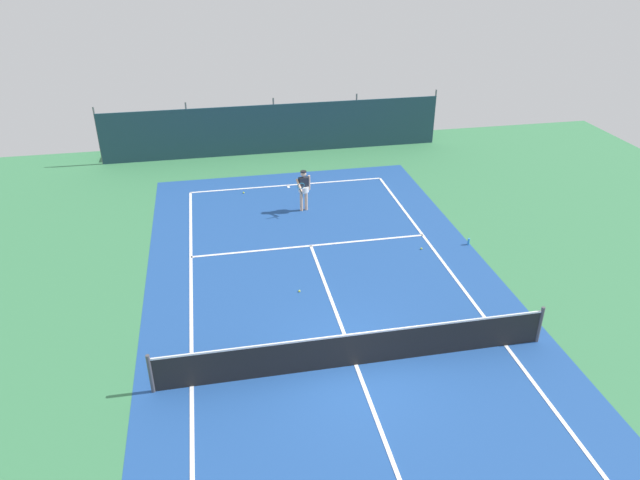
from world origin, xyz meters
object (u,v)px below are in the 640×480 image
(water_bottle, at_px, (469,242))
(tennis_player, at_px, (304,188))
(tennis_net, at_px, (356,349))
(tennis_ball_midcourt, at_px, (421,249))
(tennis_ball_near_player, at_px, (244,193))
(tennis_ball_by_sideline, at_px, (299,291))

(water_bottle, bearing_deg, tennis_player, 143.16)
(tennis_net, bearing_deg, tennis_ball_midcourt, 55.65)
(tennis_net, bearing_deg, tennis_player, 88.42)
(tennis_net, height_order, tennis_ball_near_player, tennis_net)
(tennis_ball_near_player, bearing_deg, tennis_ball_by_sideline, -82.22)
(tennis_player, relative_size, tennis_ball_by_sideline, 24.85)
(tennis_ball_midcourt, xyz_separation_m, water_bottle, (1.73, 0.01, 0.09))
(tennis_net, height_order, water_bottle, tennis_net)
(tennis_net, distance_m, tennis_player, 9.32)
(tennis_net, distance_m, water_bottle, 7.69)
(tennis_net, distance_m, tennis_ball_near_player, 11.59)
(tennis_player, relative_size, tennis_ball_near_player, 24.85)
(tennis_ball_by_sideline, bearing_deg, tennis_ball_near_player, 97.78)
(tennis_player, height_order, tennis_ball_near_player, tennis_player)
(tennis_net, distance_m, tennis_ball_midcourt, 6.59)
(tennis_ball_by_sideline, distance_m, water_bottle, 6.56)
(tennis_player, bearing_deg, tennis_ball_by_sideline, 66.70)
(tennis_ball_near_player, bearing_deg, tennis_player, -43.89)
(tennis_ball_near_player, xyz_separation_m, water_bottle, (7.37, -5.98, 0.09))
(tennis_player, distance_m, tennis_ball_near_player, 3.18)
(tennis_ball_midcourt, relative_size, water_bottle, 0.28)
(tennis_player, relative_size, water_bottle, 6.83)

